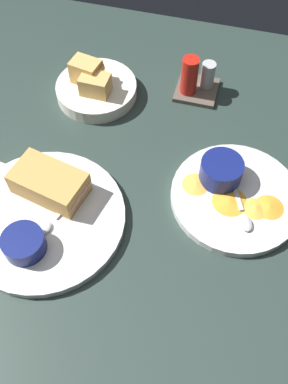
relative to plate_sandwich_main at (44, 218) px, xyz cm
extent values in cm
cube|color=#283833|center=(8.87, 9.94, -2.30)|extent=(110.00, 110.00, 3.00)
cylinder|color=silver|center=(0.00, 0.00, 0.00)|extent=(29.20, 29.20, 1.60)
cube|color=tan|center=(-0.57, 5.52, 3.20)|extent=(14.31, 10.17, 4.80)
cube|color=#DB938E|center=(-0.57, 5.52, 3.20)|extent=(14.43, 9.63, 0.80)
cylinder|color=navy|center=(-0.36, -6.56, 2.51)|extent=(7.16, 7.16, 3.42)
cylinder|color=black|center=(-0.36, -6.56, 3.82)|extent=(5.87, 5.87, 0.60)
cube|color=silver|center=(3.31, 2.56, 1.05)|extent=(2.80, 5.40, 0.40)
ellipsoid|color=silver|center=(1.26, -2.54, 1.20)|extent=(3.24, 3.79, 0.80)
cylinder|color=silver|center=(32.40, 13.43, 0.00)|extent=(23.89, 23.89, 1.60)
cylinder|color=navy|center=(28.82, 16.41, 3.00)|extent=(7.86, 7.86, 4.40)
cylinder|color=olive|center=(28.82, 16.41, 4.80)|extent=(6.44, 6.44, 0.60)
cube|color=silver|center=(32.73, 12.66, 1.05)|extent=(2.93, 5.36, 0.40)
ellipsoid|color=silver|center=(34.93, 7.62, 1.20)|extent=(3.29, 3.81, 0.80)
cone|color=gold|center=(24.80, 13.73, 1.10)|extent=(6.56, 6.56, 0.60)
cone|color=gold|center=(38.55, 12.28, 1.10)|extent=(6.65, 6.65, 0.60)
cone|color=gold|center=(31.48, 11.63, 1.10)|extent=(7.62, 7.62, 0.60)
cone|color=gold|center=(27.99, 18.48, 1.10)|extent=(6.48, 6.48, 0.60)
cone|color=gold|center=(36.15, 11.29, 1.10)|extent=(6.13, 6.13, 0.60)
cylinder|color=silver|center=(-1.03, 32.80, 0.70)|extent=(17.49, 17.49, 3.00)
cube|color=tan|center=(-3.24, 33.53, 4.74)|extent=(6.71, 5.44, 5.08)
cube|color=tan|center=(-0.28, 30.68, 4.27)|extent=(6.10, 4.54, 4.15)
cube|color=tan|center=(-0.75, 32.51, 4.13)|extent=(6.63, 7.34, 3.86)
cube|color=brown|center=(19.99, 39.52, -0.30)|extent=(9.00, 9.00, 1.00)
cylinder|color=red|center=(18.19, 38.32, 4.45)|extent=(3.60, 3.60, 8.50)
cylinder|color=#B2B2B2|center=(21.79, 40.92, 3.20)|extent=(3.00, 3.00, 6.00)
cube|color=white|center=(-10.84, 4.96, -0.60)|extent=(12.43, 10.82, 0.40)
camera|label=1|loc=(27.25, -32.27, 66.56)|focal=40.12mm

